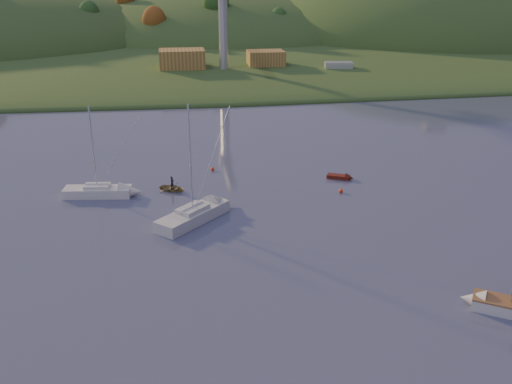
{
  "coord_description": "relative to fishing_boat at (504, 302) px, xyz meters",
  "views": [
    {
      "loc": [
        -11.47,
        -19.9,
        25.14
      ],
      "look_at": [
        -2.9,
        36.24,
        3.03
      ],
      "focal_mm": 40.0,
      "sensor_mm": 36.0,
      "label": 1
    }
  ],
  "objects": [
    {
      "name": "far_shore",
      "position": [
        -13.6,
        214.78,
        -0.9
      ],
      "size": [
        620.0,
        220.0,
        1.5
      ],
      "primitive_type": "cube",
      "color": "#26431A",
      "rests_on": "ground"
    },
    {
      "name": "shore_slope",
      "position": [
        -13.6,
        149.78,
        -0.9
      ],
      "size": [
        640.0,
        150.0,
        7.0
      ],
      "primitive_type": "ellipsoid",
      "color": "#26431A",
      "rests_on": "ground"
    },
    {
      "name": "hill_center",
      "position": [
        -3.6,
        194.78,
        -0.9
      ],
      "size": [
        140.0,
        120.0,
        36.0
      ],
      "primitive_type": "ellipsoid",
      "color": "#26431A",
      "rests_on": "ground"
    },
    {
      "name": "hill_right",
      "position": [
        81.4,
        179.78,
        -0.9
      ],
      "size": [
        150.0,
        130.0,
        60.0
      ],
      "primitive_type": "ellipsoid",
      "color": "#26431A",
      "rests_on": "ground"
    },
    {
      "name": "hillside_trees",
      "position": [
        -13.6,
        169.78,
        -0.9
      ],
      "size": [
        280.0,
        50.0,
        32.0
      ],
      "primitive_type": null,
      "color": "#174119",
      "rests_on": "ground"
    },
    {
      "name": "wharf",
      "position": [
        -8.6,
        106.78,
        0.3
      ],
      "size": [
        42.0,
        16.0,
        2.4
      ],
      "primitive_type": "cube",
      "color": "slate",
      "rests_on": "ground"
    },
    {
      "name": "shed_west",
      "position": [
        -21.6,
        107.78,
        3.9
      ],
      "size": [
        11.0,
        8.0,
        4.8
      ],
      "primitive_type": "cube",
      "color": "olive",
      "rests_on": "wharf"
    },
    {
      "name": "shed_east",
      "position": [
        -0.6,
        108.78,
        3.5
      ],
      "size": [
        9.0,
        7.0,
        4.0
      ],
      "primitive_type": "cube",
      "color": "olive",
      "rests_on": "wharf"
    },
    {
      "name": "dock_crane",
      "position": [
        -11.6,
        103.17,
        16.27
      ],
      "size": [
        3.2,
        28.0,
        20.3
      ],
      "color": "#B7B7BC",
      "rests_on": "wharf"
    },
    {
      "name": "fishing_boat",
      "position": [
        0.0,
        0.0,
        0.0
      ],
      "size": [
        6.42,
        5.21,
        4.08
      ],
      "rotation": [
        0.0,
        0.0,
        2.55
      ],
      "color": "silver",
      "rests_on": "ground"
    },
    {
      "name": "sailboat_near",
      "position": [
        -23.32,
        21.12,
        -0.09
      ],
      "size": [
        8.4,
        8.5,
        12.76
      ],
      "rotation": [
        0.0,
        0.0,
        0.8
      ],
      "color": "silver",
      "rests_on": "ground"
    },
    {
      "name": "sailboat_far",
      "position": [
        -34.19,
        30.24,
        -0.19
      ],
      "size": [
        8.1,
        3.31,
        10.93
      ],
      "rotation": [
        0.0,
        0.0,
        -0.12
      ],
      "color": "silver",
      "rests_on": "ground"
    },
    {
      "name": "canoe",
      "position": [
        -25.36,
        30.69,
        -0.57
      ],
      "size": [
        3.92,
        3.57,
        0.66
      ],
      "primitive_type": "imported",
      "rotation": [
        0.0,
        0.0,
        1.06
      ],
      "color": "#978753",
      "rests_on": "ground"
    },
    {
      "name": "paddler",
      "position": [
        -25.36,
        30.69,
        -0.1
      ],
      "size": [
        0.62,
        0.7,
        1.6
      ],
      "primitive_type": "imported",
      "rotation": [
        0.0,
        0.0,
        1.06
      ],
      "color": "black",
      "rests_on": "ground"
    },
    {
      "name": "red_tender",
      "position": [
        -3.44,
        31.62,
        -0.66
      ],
      "size": [
        3.56,
        2.51,
        1.16
      ],
      "rotation": [
        0.0,
        0.0,
        -0.45
      ],
      "color": "#55170C",
      "rests_on": "ground"
    },
    {
      "name": "work_vessel",
      "position": [
        16.67,
        102.78,
        0.56
      ],
      "size": [
        16.54,
        7.88,
        4.09
      ],
      "rotation": [
        0.0,
        0.0,
        -0.14
      ],
      "color": "slate",
      "rests_on": "ground"
    },
    {
      "name": "buoy_1",
      "position": [
        -5.19,
        26.93,
        -0.65
      ],
      "size": [
        0.5,
        0.5,
        0.5
      ],
      "primitive_type": "sphere",
      "color": "#F9380D",
      "rests_on": "ground"
    },
    {
      "name": "buoy_3",
      "position": [
        -19.91,
        37.44,
        -0.65
      ],
      "size": [
        0.5,
        0.5,
        0.5
      ],
      "primitive_type": "sphere",
      "color": "#F9380D",
      "rests_on": "ground"
    }
  ]
}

